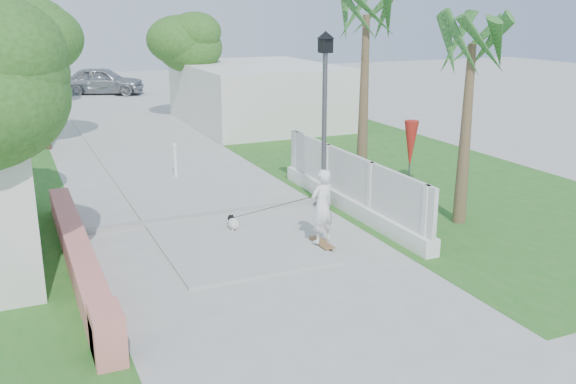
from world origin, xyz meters
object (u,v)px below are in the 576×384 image
patio_umbrella (411,145)px  dog (233,223)px  street_lamp (324,115)px  skateboarder (277,208)px  bollard (175,160)px  parked_car (102,81)px

patio_umbrella → dog: 4.83m
street_lamp → patio_umbrella: 2.27m
patio_umbrella → dog: patio_umbrella is taller
skateboarder → dog: skateboarder is taller
dog → bollard: bearing=91.9°
street_lamp → parked_car: 25.49m
street_lamp → bollard: street_lamp is taller
street_lamp → dog: size_ratio=8.26×
dog → parked_car: (0.89, 26.09, 0.62)m
patio_umbrella → skateboarder: bearing=-170.8°
patio_umbrella → dog: (-4.59, 0.28, -1.49)m
patio_umbrella → parked_car: (-3.69, 26.37, -0.87)m
bollard → parked_car: (0.91, 20.87, 0.23)m
street_lamp → dog: bearing=-165.1°
street_lamp → skateboarder: 3.06m
street_lamp → skateboarder: street_lamp is taller
patio_umbrella → street_lamp: bearing=152.2°
skateboarder → dog: 1.28m
skateboarder → parked_car: skateboarder is taller
bollard → dog: 5.23m
street_lamp → bollard: (-2.70, 4.50, -1.84)m
patio_umbrella → dog: size_ratio=4.28×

